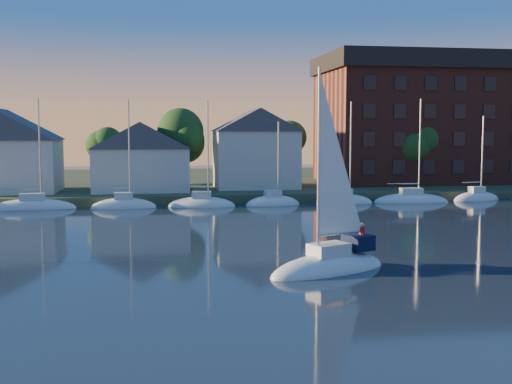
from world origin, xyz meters
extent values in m
plane|color=black|center=(0.00, 0.00, 0.00)|extent=(260.00, 260.00, 0.00)
cube|color=#364126|center=(0.00, 75.00, 0.00)|extent=(160.00, 50.00, 2.00)
cube|color=brown|center=(0.00, 52.00, 0.00)|extent=(120.00, 3.00, 1.00)
cube|color=beige|center=(-22.00, 58.00, 4.00)|extent=(13.00, 9.00, 6.00)
cube|color=beige|center=(-6.00, 57.00, 3.50)|extent=(11.00, 8.00, 5.00)
cube|color=beige|center=(8.00, 59.00, 4.50)|extent=(10.00, 8.00, 7.00)
cube|color=brown|center=(34.00, 65.00, 8.50)|extent=(30.00, 16.00, 15.00)
cube|color=black|center=(34.00, 65.00, 17.20)|extent=(31.00, 17.00, 2.40)
cylinder|color=#3A291A|center=(-18.00, 63.00, 2.75)|extent=(0.50, 0.50, 3.50)
sphere|color=#183C16|center=(-18.00, 63.00, 7.20)|extent=(5.40, 5.40, 5.40)
cylinder|color=#3A291A|center=(-10.00, 63.00, 2.75)|extent=(0.50, 0.50, 3.50)
sphere|color=#183C16|center=(-10.00, 63.00, 7.20)|extent=(5.40, 5.40, 5.40)
cylinder|color=#3A291A|center=(-2.00, 63.00, 2.75)|extent=(0.50, 0.50, 3.50)
sphere|color=#183C16|center=(-2.00, 63.00, 7.20)|extent=(5.40, 5.40, 5.40)
cylinder|color=#3A291A|center=(6.00, 63.00, 2.75)|extent=(0.50, 0.50, 3.50)
sphere|color=#183C16|center=(6.00, 63.00, 7.20)|extent=(5.40, 5.40, 5.40)
cylinder|color=#3A291A|center=(14.00, 63.00, 2.75)|extent=(0.50, 0.50, 3.50)
sphere|color=#183C16|center=(14.00, 63.00, 7.20)|extent=(5.40, 5.40, 5.40)
cylinder|color=#3A291A|center=(22.00, 63.00, 2.75)|extent=(0.50, 0.50, 3.50)
sphere|color=#183C16|center=(22.00, 63.00, 7.20)|extent=(5.40, 5.40, 5.40)
cylinder|color=#3A291A|center=(30.00, 63.00, 2.75)|extent=(0.50, 0.50, 3.50)
sphere|color=#183C16|center=(30.00, 63.00, 7.20)|extent=(5.40, 5.40, 5.40)
cylinder|color=#3A291A|center=(38.00, 63.00, 2.75)|extent=(0.50, 0.50, 3.50)
sphere|color=#183C16|center=(38.00, 63.00, 7.20)|extent=(5.40, 5.40, 5.40)
ellipsoid|color=silver|center=(-16.00, 49.00, 0.00)|extent=(7.50, 2.40, 2.20)
cube|color=silver|center=(-16.00, 49.00, 1.30)|extent=(2.10, 1.32, 0.70)
cylinder|color=#A5A8AD|center=(-15.25, 49.00, 5.95)|extent=(0.16, 0.16, 10.00)
cylinder|color=#A5A8AD|center=(-16.82, 49.00, 2.15)|extent=(3.15, 0.12, 0.12)
ellipsoid|color=silver|center=(-8.00, 49.00, 0.00)|extent=(7.50, 2.40, 2.20)
cube|color=silver|center=(-8.00, 49.00, 1.30)|extent=(2.10, 1.32, 0.70)
cylinder|color=#A5A8AD|center=(-7.25, 49.00, 5.95)|extent=(0.16, 0.16, 10.00)
cylinder|color=#A5A8AD|center=(-8.82, 49.00, 2.15)|extent=(3.15, 0.12, 0.12)
ellipsoid|color=silver|center=(0.00, 49.00, 0.00)|extent=(7.50, 2.40, 2.20)
cube|color=silver|center=(0.00, 49.00, 1.30)|extent=(2.10, 1.32, 0.70)
cylinder|color=#A5A8AD|center=(0.75, 49.00, 5.95)|extent=(0.16, 0.16, 10.00)
cylinder|color=#A5A8AD|center=(-0.82, 49.00, 2.15)|extent=(3.15, 0.12, 0.12)
ellipsoid|color=silver|center=(8.00, 49.00, 0.00)|extent=(7.50, 2.40, 2.20)
cube|color=silver|center=(8.00, 49.00, 1.30)|extent=(2.10, 1.32, 0.70)
cylinder|color=#A5A8AD|center=(8.75, 49.00, 5.95)|extent=(0.16, 0.16, 10.00)
cylinder|color=#A5A8AD|center=(7.17, 49.00, 2.15)|extent=(3.15, 0.12, 0.12)
ellipsoid|color=silver|center=(16.00, 49.00, 0.00)|extent=(7.50, 2.40, 2.20)
cube|color=silver|center=(16.00, 49.00, 1.30)|extent=(2.10, 1.32, 0.70)
cylinder|color=#A5A8AD|center=(16.75, 49.00, 5.95)|extent=(0.16, 0.16, 10.00)
cylinder|color=#A5A8AD|center=(15.18, 49.00, 2.15)|extent=(3.15, 0.12, 0.12)
ellipsoid|color=silver|center=(24.00, 49.00, 0.00)|extent=(7.50, 2.40, 2.20)
cube|color=silver|center=(24.00, 49.00, 1.30)|extent=(2.10, 1.32, 0.70)
cylinder|color=#A5A8AD|center=(24.75, 49.00, 5.95)|extent=(0.16, 0.16, 10.00)
cylinder|color=#A5A8AD|center=(23.18, 49.00, 2.15)|extent=(3.15, 0.12, 0.12)
ellipsoid|color=silver|center=(32.00, 49.00, 0.00)|extent=(7.50, 2.40, 2.20)
cube|color=silver|center=(32.00, 49.00, 1.30)|extent=(2.10, 1.32, 0.70)
cylinder|color=#A5A8AD|center=(32.75, 49.00, 5.95)|extent=(0.16, 0.16, 10.00)
cylinder|color=#A5A8AD|center=(31.18, 49.00, 2.15)|extent=(3.15, 0.12, 0.12)
ellipsoid|color=silver|center=(5.23, 15.52, 0.00)|extent=(8.38, 5.60, 2.20)
cube|color=silver|center=(5.23, 15.52, 1.30)|extent=(2.63, 2.21, 0.70)
cylinder|color=#A5A8AD|center=(4.50, 15.19, 6.30)|extent=(0.16, 0.16, 10.69)
cylinder|color=#A5A8AD|center=(6.04, 15.87, 2.15)|extent=(3.13, 1.47, 0.12)
cube|color=black|center=(7.29, 16.42, 1.50)|extent=(1.91, 1.98, 0.90)
camera|label=1|loc=(-4.78, -19.74, 8.14)|focal=45.00mm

